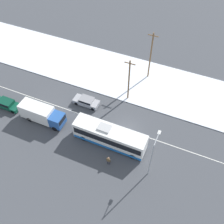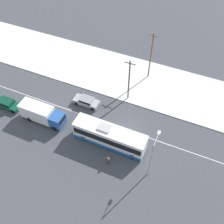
{
  "view_description": "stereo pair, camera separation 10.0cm",
  "coord_description": "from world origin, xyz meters",
  "px_view_note": "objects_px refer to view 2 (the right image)",
  "views": [
    {
      "loc": [
        7.86,
        -23.26,
        32.66
      ],
      "look_at": [
        -2.89,
        1.37,
        1.4
      ],
      "focal_mm": 42.0,
      "sensor_mm": 36.0,
      "label": 1
    },
    {
      "loc": [
        7.95,
        -23.22,
        32.66
      ],
      "look_at": [
        -2.89,
        1.37,
        1.4
      ],
      "focal_mm": 42.0,
      "sensor_mm": 36.0,
      "label": 2
    }
  ],
  "objects_px": {
    "box_truck": "(41,113)",
    "parked_car_near_truck": "(7,103)",
    "utility_pole_roadside": "(129,80)",
    "sedan_car": "(86,101)",
    "utility_pole_snowlot": "(151,56)",
    "pedestrian_at_stop": "(108,160)",
    "city_bus": "(110,136)",
    "streetlamp": "(153,154)"
  },
  "relations": [
    {
      "from": "city_bus",
      "to": "utility_pole_snowlot",
      "type": "xyz_separation_m",
      "value": [
        0.49,
        16.32,
        3.16
      ]
    },
    {
      "from": "box_truck",
      "to": "parked_car_near_truck",
      "type": "bearing_deg",
      "value": 179.42
    },
    {
      "from": "streetlamp",
      "to": "utility_pole_roadside",
      "type": "relative_size",
      "value": 0.88
    },
    {
      "from": "pedestrian_at_stop",
      "to": "streetlamp",
      "type": "relative_size",
      "value": 0.24
    },
    {
      "from": "sedan_car",
      "to": "streetlamp",
      "type": "distance_m",
      "value": 16.02
    },
    {
      "from": "city_bus",
      "to": "sedan_car",
      "type": "xyz_separation_m",
      "value": [
        -6.74,
        5.57,
        -0.89
      ]
    },
    {
      "from": "streetlamp",
      "to": "utility_pole_snowlot",
      "type": "height_order",
      "value": "utility_pole_snowlot"
    },
    {
      "from": "city_bus",
      "to": "utility_pole_snowlot",
      "type": "height_order",
      "value": "utility_pole_snowlot"
    },
    {
      "from": "box_truck",
      "to": "sedan_car",
      "type": "xyz_separation_m",
      "value": [
        4.77,
        5.86,
        -0.87
      ]
    },
    {
      "from": "pedestrian_at_stop",
      "to": "utility_pole_snowlot",
      "type": "relative_size",
      "value": 0.18
    },
    {
      "from": "utility_pole_roadside",
      "to": "streetlamp",
      "type": "bearing_deg",
      "value": -56.55
    },
    {
      "from": "sedan_car",
      "to": "utility_pole_snowlot",
      "type": "height_order",
      "value": "utility_pole_snowlot"
    },
    {
      "from": "sedan_car",
      "to": "pedestrian_at_stop",
      "type": "xyz_separation_m",
      "value": [
        8.02,
        -8.91,
        0.27
      ]
    },
    {
      "from": "sedan_car",
      "to": "parked_car_near_truck",
      "type": "bearing_deg",
      "value": 26.2
    },
    {
      "from": "box_truck",
      "to": "utility_pole_roadside",
      "type": "xyz_separation_m",
      "value": [
        10.62,
        9.93,
        2.59
      ]
    },
    {
      "from": "city_bus",
      "to": "parked_car_near_truck",
      "type": "xyz_separation_m",
      "value": [
        -18.51,
        -0.22,
        -0.87
      ]
    },
    {
      "from": "parked_car_near_truck",
      "to": "utility_pole_snowlot",
      "type": "relative_size",
      "value": 0.49
    },
    {
      "from": "pedestrian_at_stop",
      "to": "box_truck",
      "type": "bearing_deg",
      "value": 166.59
    },
    {
      "from": "sedan_car",
      "to": "parked_car_near_truck",
      "type": "xyz_separation_m",
      "value": [
        -11.77,
        -5.79,
        0.03
      ]
    },
    {
      "from": "utility_pole_snowlot",
      "to": "box_truck",
      "type": "bearing_deg",
      "value": -125.87
    },
    {
      "from": "sedan_car",
      "to": "pedestrian_at_stop",
      "type": "relative_size",
      "value": 2.59
    },
    {
      "from": "pedestrian_at_stop",
      "to": "streetlamp",
      "type": "height_order",
      "value": "streetlamp"
    },
    {
      "from": "city_bus",
      "to": "parked_car_near_truck",
      "type": "relative_size",
      "value": 2.37
    },
    {
      "from": "utility_pole_snowlot",
      "to": "streetlamp",
      "type": "bearing_deg",
      "value": -70.98
    },
    {
      "from": "streetlamp",
      "to": "city_bus",
      "type": "bearing_deg",
      "value": 163.12
    },
    {
      "from": "pedestrian_at_stop",
      "to": "parked_car_near_truck",
      "type": "bearing_deg",
      "value": 171.04
    },
    {
      "from": "parked_car_near_truck",
      "to": "pedestrian_at_stop",
      "type": "relative_size",
      "value": 2.71
    },
    {
      "from": "box_truck",
      "to": "sedan_car",
      "type": "height_order",
      "value": "box_truck"
    },
    {
      "from": "pedestrian_at_stop",
      "to": "streetlamp",
      "type": "bearing_deg",
      "value": 12.88
    },
    {
      "from": "parked_car_near_truck",
      "to": "box_truck",
      "type": "bearing_deg",
      "value": -0.58
    },
    {
      "from": "sedan_car",
      "to": "utility_pole_roadside",
      "type": "bearing_deg",
      "value": -145.15
    },
    {
      "from": "pedestrian_at_stop",
      "to": "utility_pole_roadside",
      "type": "height_order",
      "value": "utility_pole_roadside"
    },
    {
      "from": "city_bus",
      "to": "streetlamp",
      "type": "bearing_deg",
      "value": -16.88
    },
    {
      "from": "city_bus",
      "to": "box_truck",
      "type": "relative_size",
      "value": 1.49
    },
    {
      "from": "pedestrian_at_stop",
      "to": "streetlamp",
      "type": "distance_m",
      "value": 6.67
    },
    {
      "from": "box_truck",
      "to": "parked_car_near_truck",
      "type": "xyz_separation_m",
      "value": [
        -6.99,
        0.07,
        -0.85
      ]
    },
    {
      "from": "parked_car_near_truck",
      "to": "utility_pole_roadside",
      "type": "bearing_deg",
      "value": 29.24
    },
    {
      "from": "streetlamp",
      "to": "parked_car_near_truck",
      "type": "bearing_deg",
      "value": 175.83
    },
    {
      "from": "city_bus",
      "to": "box_truck",
      "type": "distance_m",
      "value": 11.52
    },
    {
      "from": "box_truck",
      "to": "city_bus",
      "type": "bearing_deg",
      "value": 1.47
    },
    {
      "from": "city_bus",
      "to": "sedan_car",
      "type": "height_order",
      "value": "city_bus"
    },
    {
      "from": "parked_car_near_truck",
      "to": "utility_pole_snowlot",
      "type": "height_order",
      "value": "utility_pole_snowlot"
    }
  ]
}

